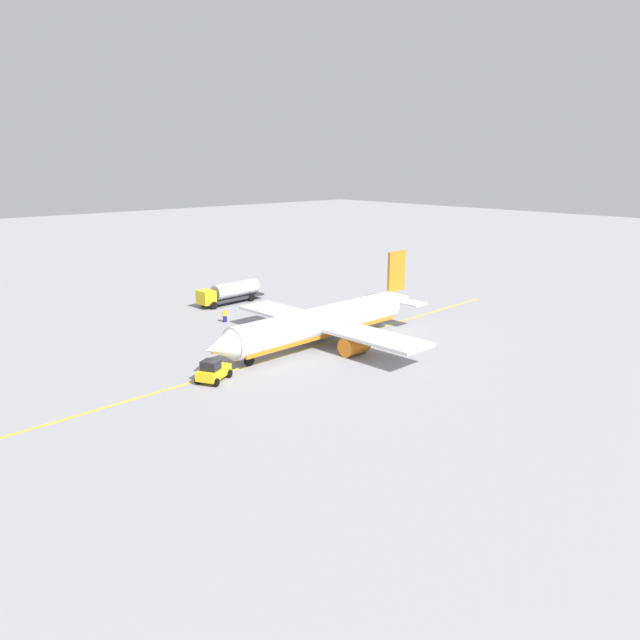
% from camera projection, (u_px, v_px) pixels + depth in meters
% --- Properties ---
extents(ground_plane, '(400.00, 400.00, 0.00)m').
position_uv_depth(ground_plane, '(320.00, 345.00, 68.77)').
color(ground_plane, '#939399').
extents(airplane, '(32.51, 27.43, 9.53)m').
position_uv_depth(airplane, '(323.00, 323.00, 68.45)').
color(airplane, white).
rests_on(airplane, ground).
extents(fuel_tanker, '(11.14, 3.40, 3.15)m').
position_uv_depth(fuel_tanker, '(230.00, 292.00, 88.70)').
color(fuel_tanker, '#2D2D33').
rests_on(fuel_tanker, ground).
extents(pushback_tug, '(4.12, 3.62, 2.20)m').
position_uv_depth(pushback_tug, '(213.00, 371.00, 57.17)').
color(pushback_tug, yellow).
rests_on(pushback_tug, ground).
extents(refueling_worker, '(0.59, 0.47, 1.71)m').
position_uv_depth(refueling_worker, '(225.00, 316.00, 78.44)').
color(refueling_worker, navy).
rests_on(refueling_worker, ground).
extents(safety_cone_nose, '(0.58, 0.58, 0.65)m').
position_uv_depth(safety_cone_nose, '(236.00, 359.00, 62.95)').
color(safety_cone_nose, '#F2590F').
rests_on(safety_cone_nose, ground).
extents(safety_cone_wingtip, '(0.63, 0.63, 0.70)m').
position_uv_depth(safety_cone_wingtip, '(214.00, 350.00, 65.67)').
color(safety_cone_wingtip, '#F2590F').
rests_on(safety_cone_wingtip, ground).
extents(taxi_line_marking, '(69.00, 2.43, 0.01)m').
position_uv_depth(taxi_line_marking, '(320.00, 345.00, 68.77)').
color(taxi_line_marking, yellow).
rests_on(taxi_line_marking, ground).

